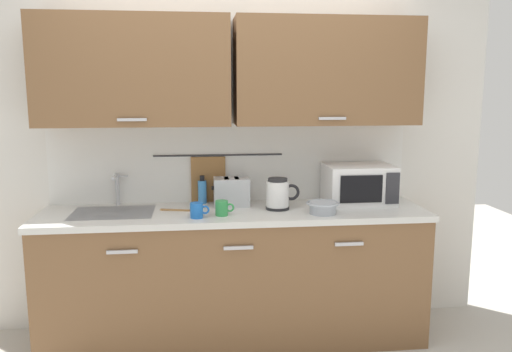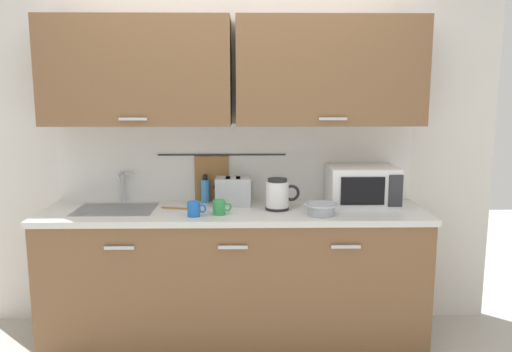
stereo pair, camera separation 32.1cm
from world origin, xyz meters
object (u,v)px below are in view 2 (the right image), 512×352
toaster (233,191)px  mug_by_kettle (220,207)px  mug_near_sink (194,209)px  microwave (362,186)px  mixing_bowl (321,208)px  wooden_spoon (186,209)px  electric_kettle (278,195)px  dish_soap_bottle (205,190)px

toaster → mug_by_kettle: toaster is taller
mug_near_sink → toaster: 0.40m
microwave → mixing_bowl: size_ratio=2.15×
mixing_bowl → wooden_spoon: size_ratio=0.78×
mug_by_kettle → mug_near_sink: bearing=-165.0°
toaster → wooden_spoon: bearing=-155.9°
microwave → electric_kettle: (-0.58, -0.11, -0.03)m
mug_by_kettle → wooden_spoon: size_ratio=0.44×
mug_near_sink → mixing_bowl: size_ratio=0.56×
dish_soap_bottle → wooden_spoon: dish_soap_bottle is taller
dish_soap_bottle → mixing_bowl: 0.86m
mug_near_sink → mug_by_kettle: (0.16, 0.04, 0.00)m
mug_near_sink → wooden_spoon: 0.20m
dish_soap_bottle → mixing_bowl: size_ratio=0.92×
mixing_bowl → microwave: bearing=40.3°
wooden_spoon → mixing_bowl: bearing=-10.9°
dish_soap_bottle → mug_by_kettle: bearing=-71.9°
electric_kettle → mixing_bowl: electric_kettle is taller
electric_kettle → wooden_spoon: size_ratio=0.83×
microwave → wooden_spoon: size_ratio=1.68×
electric_kettle → toaster: size_ratio=0.89×
dish_soap_bottle → mug_by_kettle: 0.39m
toaster → dish_soap_bottle: bearing=156.6°
microwave → toaster: (-0.88, 0.04, -0.04)m
toaster → mug_by_kettle: (-0.08, -0.28, -0.05)m
electric_kettle → mug_by_kettle: size_ratio=1.89×
microwave → mixing_bowl: (-0.32, -0.27, -0.09)m
microwave → mug_near_sink: 1.16m
electric_kettle → mug_near_sink: size_ratio=1.89×
mixing_bowl → mug_by_kettle: mug_by_kettle is taller
electric_kettle → dish_soap_bottle: (-0.50, 0.23, -0.01)m
dish_soap_bottle → toaster: (0.20, -0.09, 0.01)m
dish_soap_bottle → mixing_bowl: dish_soap_bottle is taller
electric_kettle → wooden_spoon: (-0.61, 0.01, -0.10)m
dish_soap_bottle → mug_near_sink: size_ratio=1.63×
mixing_bowl → wooden_spoon: mixing_bowl is taller
electric_kettle → toaster: 0.33m
microwave → wooden_spoon: bearing=-175.2°
dish_soap_bottle → mixing_bowl: (0.76, -0.39, -0.04)m
electric_kettle → mug_by_kettle: bearing=-160.4°
mug_near_sink → mixing_bowl: (0.80, 0.02, -0.00)m
mug_near_sink → dish_soap_bottle: bearing=84.9°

